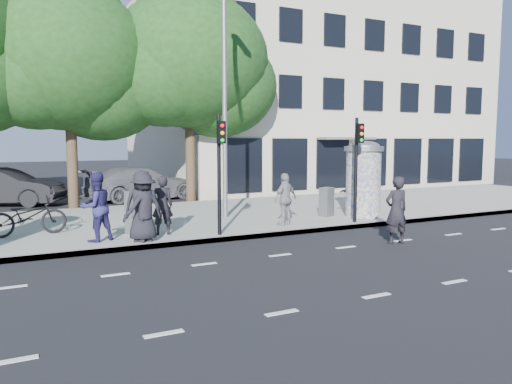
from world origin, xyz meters
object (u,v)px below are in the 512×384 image
ped_f (361,194)px  cabinet_left (137,212)px  ped_b (162,205)px  car_mid (3,187)px  ad_column_right (363,177)px  traffic_pole_far (357,159)px  ped_a (143,206)px  man_road (396,210)px  car_right (142,183)px  street_lamp (225,82)px  ped_c (96,207)px  ped_e (285,199)px  bicycle (28,216)px  cabinet_right (326,202)px  ped_d (144,207)px  traffic_pole_near (220,162)px

ped_f → cabinet_left: 7.91m
ped_b → car_mid: ped_b is taller
ad_column_right → traffic_pole_far: size_ratio=0.78×
car_mid → ped_a: bearing=-138.4°
ped_f → man_road: size_ratio=0.85×
ped_b → car_right: 9.83m
man_road → car_mid: bearing=-46.1°
street_lamp → ped_c: size_ratio=4.34×
ped_b → ped_e: ped_b is taller
ped_f → man_road: bearing=88.3°
ped_a → cabinet_left: ped_a is taller
traffic_pole_far → car_mid: size_ratio=0.69×
ped_b → bicycle: size_ratio=0.81×
car_mid → car_right: bearing=-71.1°
ped_a → cabinet_right: (6.87, 1.41, -0.44)m
ped_e → cabinet_left: ped_e is taller
ped_b → man_road: 6.52m
street_lamp → ped_f: 6.15m
ped_b → cabinet_left: (-0.60, 0.46, -0.22)m
cabinet_left → car_mid: size_ratio=0.25×
ped_d → ped_f: bearing=169.4°
ped_b → ped_c: size_ratio=0.91×
man_road → ped_a: bearing=-14.8°
ped_d → man_road: size_ratio=0.99×
ped_f → car_mid: 15.09m
ped_a → ped_c: 1.23m
ped_d → man_road: ped_d is taller
street_lamp → cabinet_left: bearing=-155.0°
ped_a → ped_f: bearing=-158.4°
ped_d → traffic_pole_near: bearing=160.7°
ped_c → car_right: 10.42m
cabinet_right → car_mid: 13.93m
cabinet_right → car_right: 9.90m
ped_a → cabinet_left: bearing=-81.2°
ped_d → street_lamp: bearing=-159.8°
man_road → ped_d: bearing=-14.4°
ped_d → ped_c: bearing=-46.2°
ad_column_right → cabinet_left: 7.90m
traffic_pole_near → ped_b: size_ratio=2.02×
ped_c → ped_e: bearing=157.5°
traffic_pole_near → car_mid: (-5.52, 11.00, -1.42)m
traffic_pole_near → man_road: size_ratio=1.83×
ad_column_right → man_road: ad_column_right is taller
ad_column_right → ped_a: (-7.97, -0.78, -0.44)m
ped_e → man_road: size_ratio=0.89×
street_lamp → bicycle: street_lamp is taller
traffic_pole_far → cabinet_right: bearing=94.0°
cabinet_right → car_mid: bearing=112.7°
ad_column_right → car_right: ad_column_right is taller
traffic_pole_near → ped_d: size_ratio=1.86×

